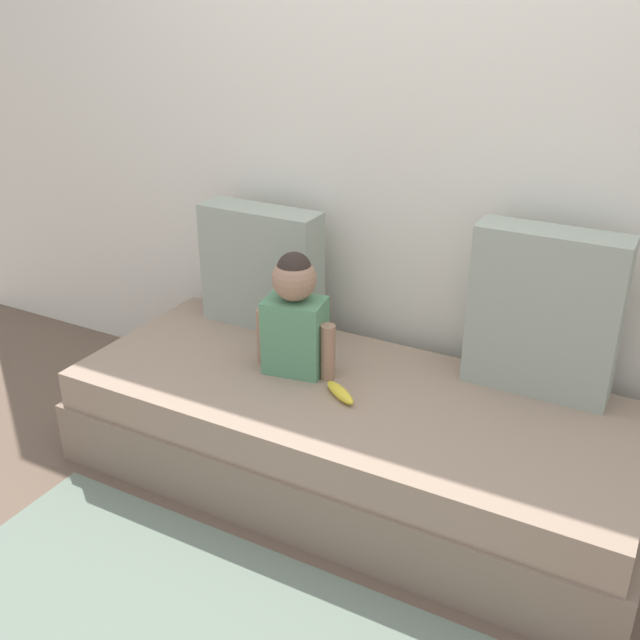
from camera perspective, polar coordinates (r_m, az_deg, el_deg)
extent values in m
plane|color=brown|center=(2.90, 2.22, -12.09)|extent=(12.00, 12.00, 0.00)
cube|color=silver|center=(2.89, 7.66, 12.71)|extent=(5.31, 0.10, 2.28)
cube|color=#826C5B|center=(2.82, 2.26, -10.09)|extent=(2.11, 0.86, 0.25)
cube|color=gray|center=(2.72, 2.33, -6.70)|extent=(2.05, 0.83, 0.14)
cube|color=#99A393|center=(3.09, -4.54, 4.06)|extent=(0.52, 0.16, 0.51)
cube|color=#99A393|center=(2.67, 16.93, 0.53)|extent=(0.51, 0.16, 0.60)
cube|color=#568E66|center=(2.74, -1.94, -1.20)|extent=(0.24, 0.19, 0.29)
sphere|color=#9E755B|center=(2.65, -2.01, 3.19)|extent=(0.16, 0.16, 0.16)
sphere|color=#2D231E|center=(2.64, -2.02, 3.93)|extent=(0.13, 0.13, 0.13)
cylinder|color=#9E755B|center=(2.82, -4.34, -1.26)|extent=(0.06, 0.06, 0.22)
cylinder|color=#9E755B|center=(2.70, 0.60, -2.50)|extent=(0.06, 0.06, 0.22)
ellipsoid|color=yellow|center=(2.62, 1.57, -5.63)|extent=(0.17, 0.13, 0.04)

